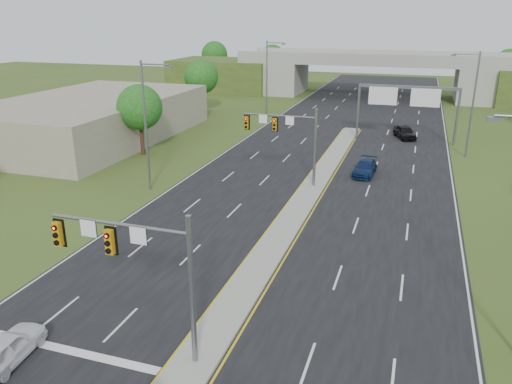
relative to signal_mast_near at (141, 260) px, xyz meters
The scene contains 20 objects.
ground 5.24m from the signal_mast_near, ahead, with size 240.00×240.00×0.00m, color #374B1B.
road 35.46m from the signal_mast_near, 86.31° to the left, with size 24.00×160.00×0.02m, color black.
median 23.64m from the signal_mast_near, 84.40° to the left, with size 2.00×54.00×0.16m, color gray.
lane_markings 29.41m from the signal_mast_near, 86.72° to the left, with size 23.72×160.00×0.01m.
signal_mast_near is the anchor object (origin of this frame).
signal_mast_far 25.00m from the signal_mast_near, 90.00° to the left, with size 6.62×0.60×7.00m.
sign_gantry 45.88m from the signal_mast_near, 78.75° to the left, with size 11.58×0.44×6.67m.
overpass 80.11m from the signal_mast_near, 88.38° to the left, with size 80.00×14.00×8.10m.
lightpole_l_mid 22.95m from the signal_mast_near, 118.79° to the left, with size 2.85×0.25×11.00m.
lightpole_l_far 56.19m from the signal_mast_near, 101.33° to the left, with size 2.85×0.25×11.00m.
lightpole_r_far 43.01m from the signal_mast_near, 68.78° to the left, with size 2.85×0.25×11.00m.
tree_l_near 34.92m from the signal_mast_near, 120.53° to the left, with size 4.80×4.80×7.60m.
tree_l_mid 59.21m from the signal_mast_near, 111.54° to the left, with size 5.20×5.20×8.12m.
tree_back_a 100.64m from the signal_mast_near, 110.80° to the left, with size 6.00×6.00×8.85m.
tree_back_b 96.56m from the signal_mast_near, 103.01° to the left, with size 5.60×5.60×8.32m.
tree_back_c 97.67m from the signal_mast_near, 74.40° to the left, with size 5.60×5.60×8.32m.
commercial_building 44.77m from the signal_mast_near, 128.34° to the left, with size 18.00×30.00×5.00m, color gray.
car_white 7.30m from the signal_mast_near, 156.80° to the right, with size 1.66×4.11×1.40m, color white.
car_far_b 31.08m from the signal_mast_near, 78.46° to the left, with size 1.87×4.60×1.34m, color #0B1B43.
car_far_c 47.97m from the signal_mast_near, 79.01° to the left, with size 1.83×4.56×1.55m, color black.
Camera 1 is at (8.14, -16.37, 14.40)m, focal length 35.00 mm.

